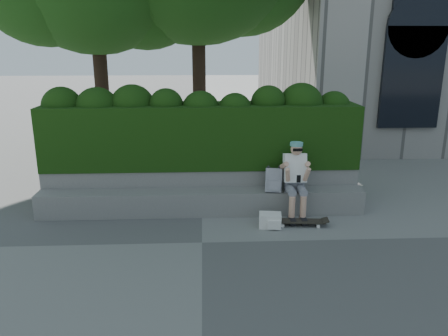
{
  "coord_description": "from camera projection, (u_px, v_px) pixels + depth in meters",
  "views": [
    {
      "loc": [
        0.04,
        -6.38,
        3.04
      ],
      "look_at": [
        0.4,
        1.0,
        0.95
      ],
      "focal_mm": 35.0,
      "sensor_mm": 36.0,
      "label": 1
    }
  ],
  "objects": [
    {
      "name": "bench_ledge",
      "position": [
        202.0,
        202.0,
        8.1
      ],
      "size": [
        6.0,
        0.45,
        0.45
      ],
      "primitive_type": "cube",
      "color": "gray",
      "rests_on": "ground"
    },
    {
      "name": "hedge",
      "position": [
        201.0,
        135.0,
        8.46
      ],
      "size": [
        6.0,
        1.0,
        1.2
      ],
      "primitive_type": "cube",
      "color": "black",
      "rests_on": "planter_wall"
    },
    {
      "name": "ground",
      "position": [
        202.0,
        243.0,
        6.96
      ],
      "size": [
        80.0,
        80.0,
        0.0
      ],
      "primitive_type": "plane",
      "color": "slate",
      "rests_on": "ground"
    },
    {
      "name": "person",
      "position": [
        295.0,
        177.0,
        7.86
      ],
      "size": [
        0.4,
        0.76,
        1.38
      ],
      "color": "slate",
      "rests_on": "ground"
    },
    {
      "name": "planter_wall",
      "position": [
        202.0,
        186.0,
        8.51
      ],
      "size": [
        6.0,
        0.5,
        0.75
      ],
      "primitive_type": "cube",
      "color": "gray",
      "rests_on": "ground"
    },
    {
      "name": "backpack_ground",
      "position": [
        270.0,
        220.0,
        7.53
      ],
      "size": [
        0.41,
        0.31,
        0.24
      ],
      "primitive_type": "cube",
      "rotation": [
        0.0,
        0.0,
        -0.13
      ],
      "color": "white",
      "rests_on": "ground"
    },
    {
      "name": "skateboard",
      "position": [
        300.0,
        221.0,
        7.6
      ],
      "size": [
        0.89,
        0.3,
        0.09
      ],
      "rotation": [
        0.0,
        0.0,
        -0.09
      ],
      "color": "black",
      "rests_on": "ground"
    },
    {
      "name": "backpack_plaid",
      "position": [
        274.0,
        180.0,
        7.94
      ],
      "size": [
        0.32,
        0.22,
        0.43
      ],
      "primitive_type": "cube",
      "rotation": [
        0.0,
        0.0,
        -0.22
      ],
      "color": "#ABABB0",
      "rests_on": "bench_ledge"
    }
  ]
}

